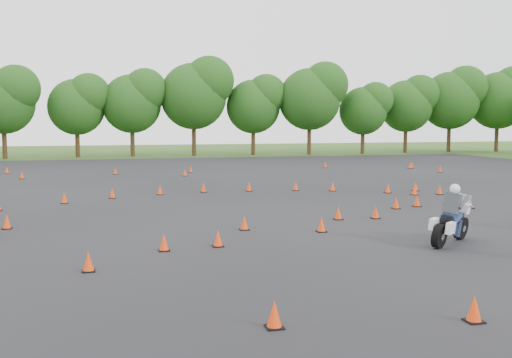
# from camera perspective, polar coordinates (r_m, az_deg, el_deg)

# --- Properties ---
(ground) EXTENTS (140.00, 140.00, 0.00)m
(ground) POSITION_cam_1_polar(r_m,az_deg,el_deg) (19.28, 2.96, -4.71)
(ground) COLOR #2D5119
(ground) RESTS_ON ground
(asphalt_pad) EXTENTS (62.00, 62.00, 0.00)m
(asphalt_pad) POSITION_cam_1_polar(r_m,az_deg,el_deg) (25.00, -1.14, -2.28)
(asphalt_pad) COLOR black
(asphalt_pad) RESTS_ON ground
(treeline) EXTENTS (86.84, 32.48, 10.60)m
(treeline) POSITION_cam_1_polar(r_m,az_deg,el_deg) (53.36, -5.83, 6.97)
(treeline) COLOR #1C4413
(treeline) RESTS_ON ground
(traffic_cones) EXTENTS (35.78, 33.01, 0.45)m
(traffic_cones) POSITION_cam_1_polar(r_m,az_deg,el_deg) (24.47, -1.06, -1.92)
(traffic_cones) COLOR red
(traffic_cones) RESTS_ON asphalt_pad
(rider_grey) EXTENTS (2.26, 1.89, 1.76)m
(rider_grey) POSITION_cam_1_polar(r_m,az_deg,el_deg) (17.23, 18.80, -3.28)
(rider_grey) COLOR #383C3F
(rider_grey) RESTS_ON ground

